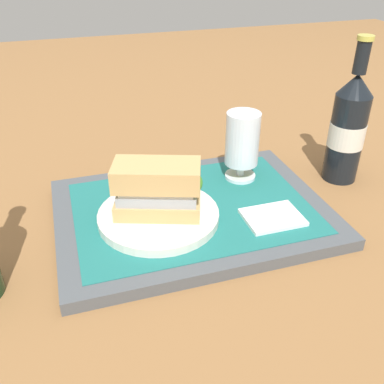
% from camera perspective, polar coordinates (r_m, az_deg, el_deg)
% --- Properties ---
extents(ground_plane, '(3.00, 3.00, 0.00)m').
position_cam_1_polar(ground_plane, '(0.73, 0.00, -3.36)').
color(ground_plane, olive).
extents(tray, '(0.44, 0.32, 0.02)m').
position_cam_1_polar(tray, '(0.72, 0.00, -2.71)').
color(tray, '#4C5156').
rests_on(tray, ground_plane).
extents(placemat, '(0.38, 0.27, 0.00)m').
position_cam_1_polar(placemat, '(0.72, 0.00, -2.01)').
color(placemat, '#1E6B66').
rests_on(placemat, tray).
extents(plate, '(0.19, 0.19, 0.01)m').
position_cam_1_polar(plate, '(0.68, -4.41, -3.13)').
color(plate, silver).
rests_on(plate, placemat).
extents(sandwich, '(0.14, 0.10, 0.08)m').
position_cam_1_polar(sandwich, '(0.66, -4.29, 0.47)').
color(sandwich, tan).
rests_on(sandwich, plate).
extents(beer_glass, '(0.06, 0.06, 0.12)m').
position_cam_1_polar(beer_glass, '(0.78, 6.61, 6.42)').
color(beer_glass, silver).
rests_on(beer_glass, placemat).
extents(napkin_folded, '(0.09, 0.07, 0.01)m').
position_cam_1_polar(napkin_folded, '(0.70, 10.54, -3.27)').
color(napkin_folded, white).
rests_on(napkin_folded, placemat).
extents(beer_bottle, '(0.07, 0.07, 0.27)m').
position_cam_1_polar(beer_bottle, '(0.85, 19.79, 7.97)').
color(beer_bottle, black).
rests_on(beer_bottle, ground_plane).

